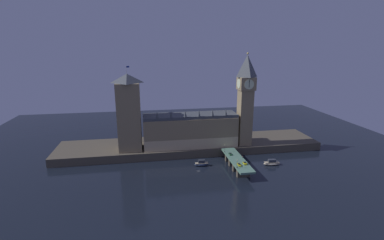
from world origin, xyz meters
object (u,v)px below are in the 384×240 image
object	(u,v)px
pedestrian_near_rail	(238,167)
boat_upstream	(202,164)
street_lamp_near	(237,163)
car_northbound_lead	(230,154)
car_southbound_lead	(245,163)
victoria_tower	(129,113)
pedestrian_mid_walk	(243,157)
street_lamp_far	(225,147)
boat_downstream	(272,163)
car_northbound_trail	(239,165)
clock_tower	(246,97)

from	to	relation	value
pedestrian_near_rail	boat_upstream	world-z (taller)	pedestrian_near_rail
street_lamp_near	car_northbound_lead	bearing A→B (deg)	83.41
car_southbound_lead	pedestrian_near_rail	distance (m)	8.83
victoria_tower	street_lamp_near	bearing A→B (deg)	-34.84
pedestrian_mid_walk	street_lamp_far	bearing A→B (deg)	125.59
street_lamp_far	car_southbound_lead	bearing A→B (deg)	-73.44
car_northbound_lead	boat_downstream	distance (m)	31.79
car_northbound_trail	victoria_tower	bearing A→B (deg)	148.06
clock_tower	boat_upstream	distance (m)	65.13
street_lamp_near	boat_downstream	bearing A→B (deg)	25.42
car_northbound_lead	pedestrian_near_rail	distance (m)	24.29
boat_upstream	boat_downstream	bearing A→B (deg)	-7.74
street_lamp_near	car_northbound_trail	bearing A→B (deg)	52.38
boat_upstream	car_northbound_lead	bearing A→B (deg)	1.82
car_southbound_lead	street_lamp_near	xyz separation A→B (m)	(-7.34, -4.76, 3.04)
car_northbound_lead	car_northbound_trail	world-z (taller)	car_northbound_trail
car_northbound_lead	street_lamp_near	distance (m)	23.83
street_lamp_near	boat_downstream	world-z (taller)	street_lamp_near
car_northbound_lead	street_lamp_far	size ratio (longest dim) A/B	0.66
street_lamp_near	boat_upstream	world-z (taller)	street_lamp_near
clock_tower	car_southbound_lead	size ratio (longest dim) A/B	19.61
victoria_tower	car_northbound_trail	size ratio (longest dim) A/B	14.14
street_lamp_near	clock_tower	bearing A→B (deg)	65.38
victoria_tower	street_lamp_far	xyz separation A→B (m)	(71.86, -20.57, -25.69)
car_southbound_lead	boat_upstream	world-z (taller)	car_southbound_lead
clock_tower	boat_upstream	size ratio (longest dim) A/B	6.72
car_northbound_lead	boat_upstream	xyz separation A→B (m)	(-22.29, -0.71, -6.07)
pedestrian_near_rail	street_lamp_near	world-z (taller)	street_lamp_near
pedestrian_mid_walk	street_lamp_near	bearing A→B (deg)	-121.17
clock_tower	pedestrian_near_rail	distance (m)	64.41
clock_tower	victoria_tower	xyz separation A→B (m)	(-93.18, 3.49, -9.78)
car_northbound_trail	street_lamp_far	size ratio (longest dim) A/B	0.76
car_southbound_lead	pedestrian_mid_walk	bearing A→B (deg)	78.33
pedestrian_mid_walk	street_lamp_near	size ratio (longest dim) A/B	0.27
victoria_tower	boat_downstream	distance (m)	115.71
car_northbound_lead	pedestrian_mid_walk	world-z (taller)	pedestrian_mid_walk
victoria_tower	car_northbound_lead	bearing A→B (deg)	-19.60
street_lamp_far	victoria_tower	bearing A→B (deg)	164.02
victoria_tower	car_southbound_lead	world-z (taller)	victoria_tower
boat_upstream	pedestrian_mid_walk	bearing A→B (deg)	-13.11
clock_tower	pedestrian_mid_walk	distance (m)	50.49
street_lamp_far	boat_downstream	bearing A→B (deg)	-22.77
car_northbound_trail	boat_downstream	distance (m)	33.11
street_lamp_near	pedestrian_near_rail	bearing A→B (deg)	-60.51
street_lamp_near	boat_upstream	bearing A→B (deg)	130.70
clock_tower	car_northbound_trail	bearing A→B (deg)	-113.40
car_northbound_trail	pedestrian_near_rail	world-z (taller)	pedestrian_near_rail
street_lamp_near	street_lamp_far	world-z (taller)	street_lamp_far
car_southbound_lead	pedestrian_near_rail	world-z (taller)	pedestrian_near_rail
pedestrian_near_rail	boat_downstream	xyz separation A→B (m)	(32.49, 16.34, -6.41)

